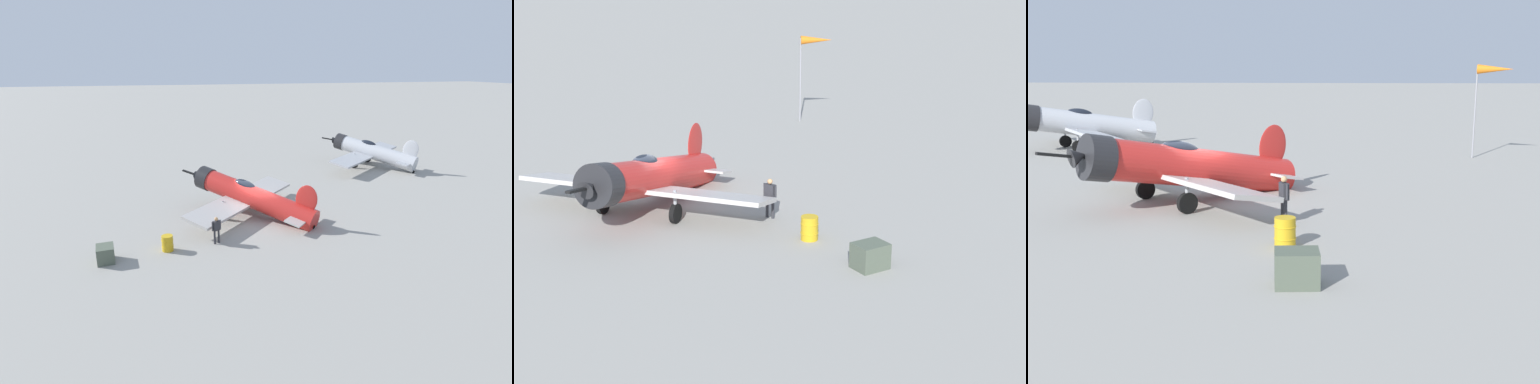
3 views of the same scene
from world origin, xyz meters
TOP-DOWN VIEW (x-y plane):
  - ground_plane at (0.00, 0.00)m, footprint 400.00×400.00m
  - airplane_foreground at (-0.35, 0.37)m, footprint 9.45×9.42m
  - airplane_mid_apron at (15.37, 10.86)m, footprint 11.35×9.48m
  - ground_crew_mechanic at (-3.43, -3.65)m, footprint 0.59×0.40m
  - equipment_crate at (-9.61, -4.38)m, footprint 0.99×1.19m
  - fuel_drum at (-6.31, -3.87)m, footprint 0.69×0.69m

SIDE VIEW (x-z plane):
  - ground_plane at x=0.00m, z-range 0.00..0.00m
  - equipment_crate at x=-9.61m, z-range 0.00..0.91m
  - fuel_drum at x=-6.31m, z-range 0.00..0.92m
  - ground_crew_mechanic at x=-3.43m, z-range 0.17..1.83m
  - airplane_foreground at x=-0.35m, z-range -0.26..3.06m
  - airplane_mid_apron at x=15.37m, z-range -0.07..3.26m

